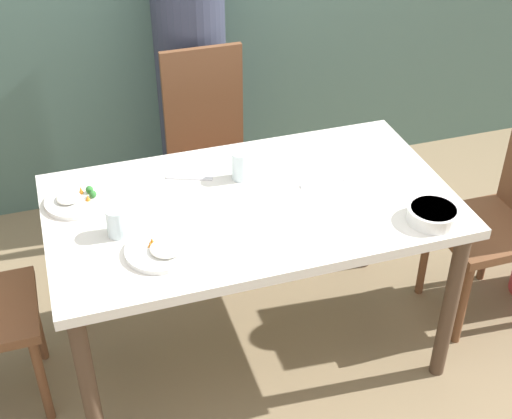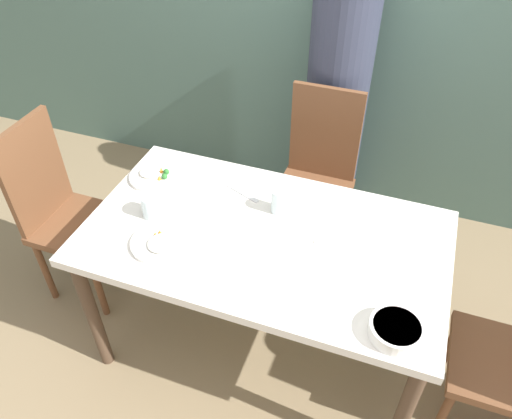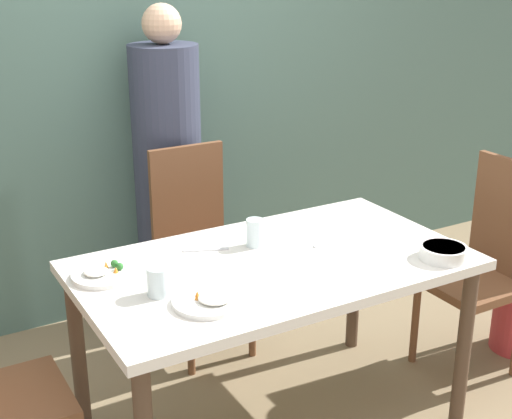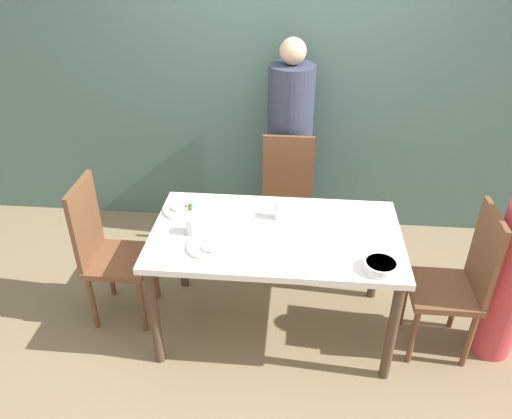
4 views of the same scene
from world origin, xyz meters
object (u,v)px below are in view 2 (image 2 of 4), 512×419
(plate_rice_adult, at_px, (154,176))
(glass_water_tall, at_px, (151,206))
(chair_adult_spot, at_px, (317,175))
(person_adult, at_px, (335,109))
(bowl_curry, at_px, (396,330))

(plate_rice_adult, height_order, glass_water_tall, glass_water_tall)
(chair_adult_spot, bearing_deg, glass_water_tall, -122.99)
(chair_adult_spot, distance_m, plate_rice_adult, 0.91)
(person_adult, xyz_separation_m, bowl_curry, (0.54, -1.42, 0.03))
(bowl_curry, height_order, glass_water_tall, glass_water_tall)
(glass_water_tall, bearing_deg, person_adult, 65.25)
(person_adult, height_order, glass_water_tall, person_adult)
(bowl_curry, distance_m, plate_rice_adult, 1.29)
(bowl_curry, bearing_deg, chair_adult_spot, 116.42)
(person_adult, bearing_deg, plate_rice_adult, -125.49)
(person_adult, bearing_deg, bowl_curry, -69.24)
(glass_water_tall, bearing_deg, bowl_curry, -13.61)
(chair_adult_spot, relative_size, bowl_curry, 5.49)
(person_adult, relative_size, glass_water_tall, 15.80)
(chair_adult_spot, xyz_separation_m, person_adult, (0.00, 0.34, 0.23))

